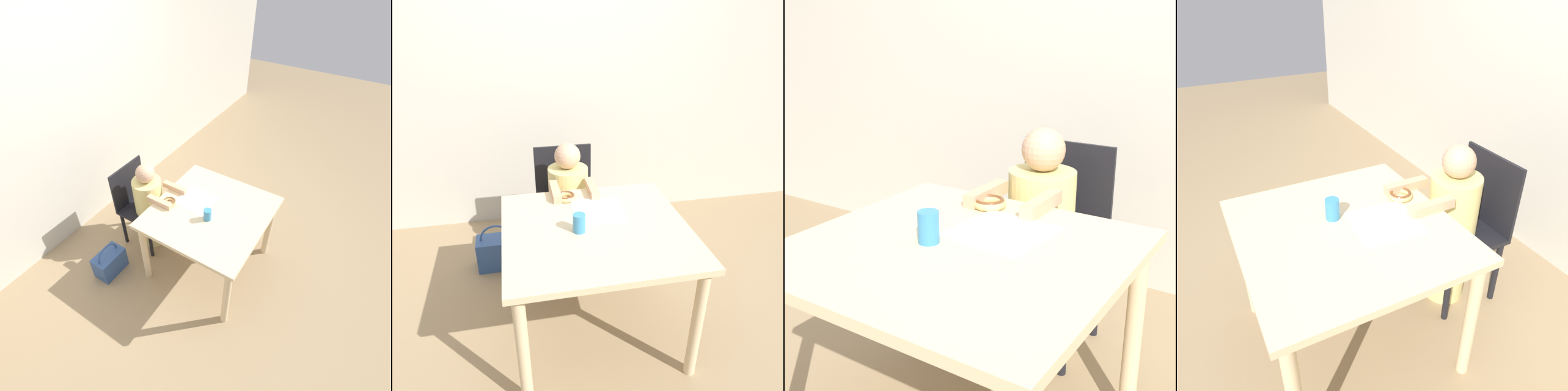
% 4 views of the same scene
% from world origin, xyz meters
% --- Properties ---
extents(ground_plane, '(12.00, 12.00, 0.00)m').
position_xyz_m(ground_plane, '(0.00, 0.00, 0.00)').
color(ground_plane, '#997F5B').
extents(dining_table, '(0.99, 0.94, 0.73)m').
position_xyz_m(dining_table, '(0.00, 0.00, 0.63)').
color(dining_table, beige).
rests_on(dining_table, ground_plane).
extents(chair, '(0.42, 0.41, 0.88)m').
position_xyz_m(chair, '(-0.05, 0.77, 0.46)').
color(chair, black).
rests_on(chair, ground_plane).
extents(child_figure, '(0.28, 0.49, 0.98)m').
position_xyz_m(child_figure, '(-0.05, 0.65, 0.48)').
color(child_figure, '#E0D17F').
rests_on(child_figure, ground_plane).
extents(donut, '(0.12, 0.12, 0.03)m').
position_xyz_m(donut, '(-0.11, 0.35, 0.75)').
color(donut, '#DBB270').
rests_on(donut, dining_table).
extents(napkin, '(0.31, 0.31, 0.00)m').
position_xyz_m(napkin, '(0.05, 0.17, 0.73)').
color(napkin, white).
rests_on(napkin, dining_table).
extents(handbag, '(0.29, 0.18, 0.36)m').
position_xyz_m(handbag, '(-0.58, 0.75, 0.13)').
color(handbag, '#2D4C84').
rests_on(handbag, ground_plane).
extents(cup, '(0.07, 0.07, 0.10)m').
position_xyz_m(cup, '(-0.09, -0.02, 0.78)').
color(cup, teal).
rests_on(cup, dining_table).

